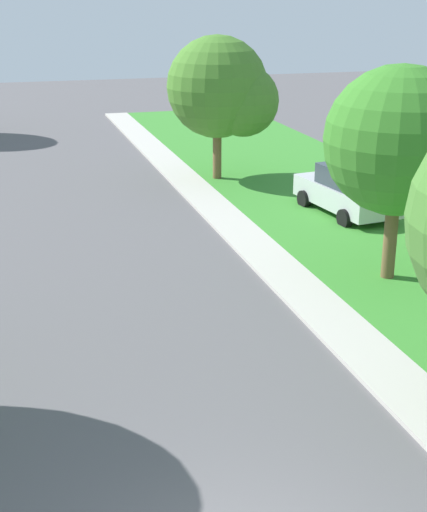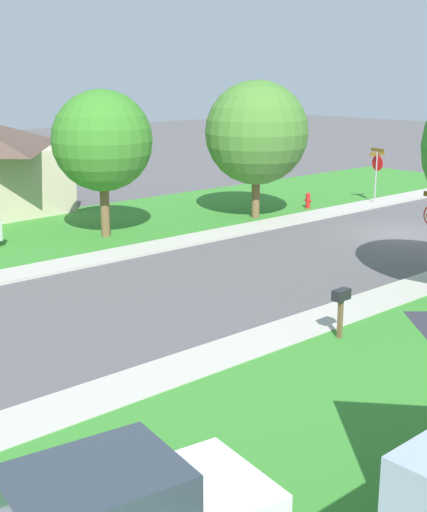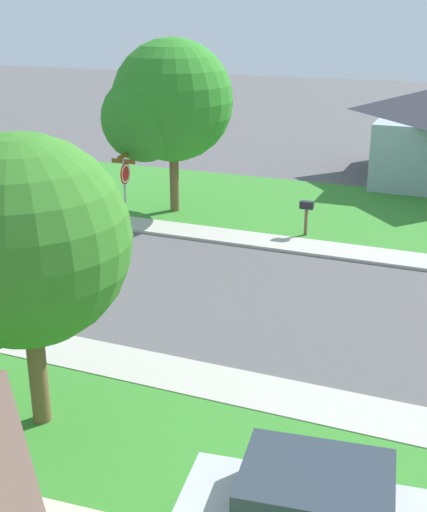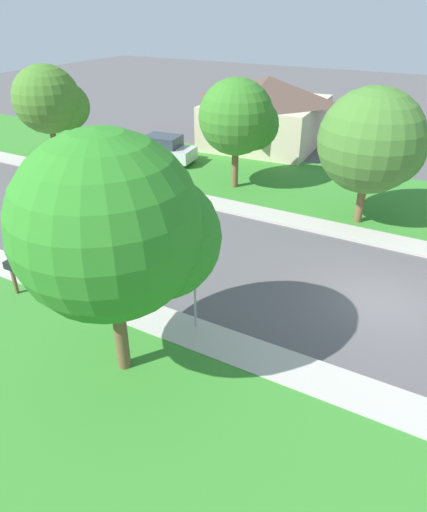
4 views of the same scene
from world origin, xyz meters
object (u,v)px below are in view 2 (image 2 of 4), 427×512
Objects in this scene: stop_sign_near_corner at (377,166)px; tree_across_right at (255,136)px; mailbox at (341,301)px; fire_hydrant at (308,201)px; tree_sidewalk_far at (103,143)px.

tree_across_right is (1.60, 6.83, 1.78)m from stop_sign_near_corner.
stop_sign_near_corner reaches higher than mailbox.
mailbox is (-11.78, 12.32, 0.57)m from fire_hydrant.
tree_across_right is 4.63× the size of mailbox.
tree_sidewalk_far reaches higher than stop_sign_near_corner.
mailbox is at bearing 123.50° from stop_sign_near_corner.
stop_sign_near_corner is 0.46× the size of tree_across_right.
tree_across_right reaches higher than fire_hydrant.
mailbox is (-13.34, 1.97, -2.68)m from tree_sidewalk_far.
stop_sign_near_corner is 14.30m from tree_sidewalk_far.
tree_across_right is 15.35m from mailbox.
tree_across_right is at bearing 84.31° from fire_hydrant.
tree_sidewalk_far is 13.75m from mailbox.
tree_sidewalk_far is 10.96m from fire_hydrant.
stop_sign_near_corner is at bearing -56.50° from mailbox.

